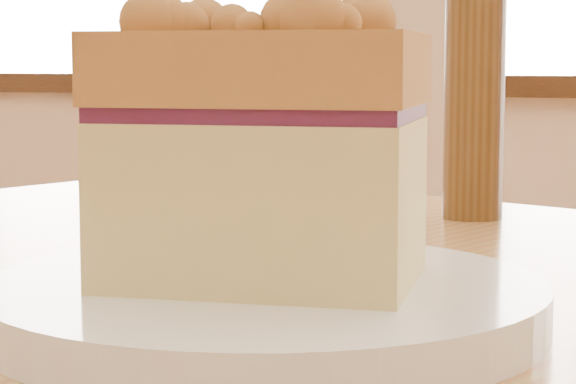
{
  "coord_description": "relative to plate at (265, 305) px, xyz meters",
  "views": [
    {
      "loc": [
        0.05,
        -0.22,
        0.86
      ],
      "look_at": [
        -0.09,
        0.22,
        0.8
      ],
      "focal_mm": 70.0,
      "sensor_mm": 36.0,
      "label": 1
    }
  ],
  "objects": [
    {
      "name": "plate",
      "position": [
        0.0,
        0.0,
        0.0
      ],
      "size": [
        0.23,
        0.23,
        0.02
      ],
      "color": "white",
      "rests_on": "cafe_table_main"
    },
    {
      "name": "cake_slice",
      "position": [
        -0.0,
        -0.0,
        0.07
      ],
      "size": [
        0.14,
        0.1,
        0.12
      ],
      "rotation": [
        0.0,
        0.0,
        0.09
      ],
      "color": "#CFBC75",
      "rests_on": "plate"
    }
  ]
}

